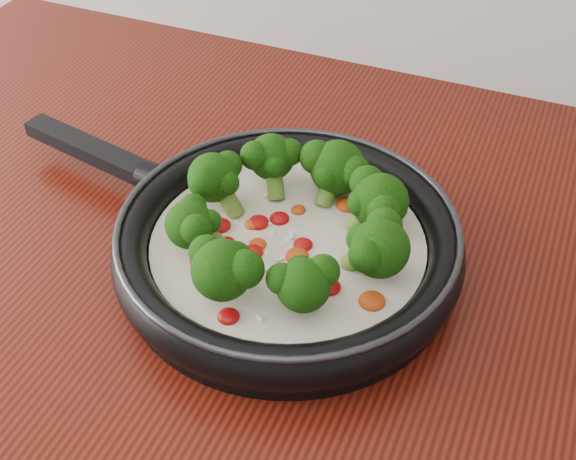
% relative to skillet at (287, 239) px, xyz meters
% --- Properties ---
extents(skillet, '(0.57, 0.41, 0.10)m').
position_rel_skillet_xyz_m(skillet, '(0.00, 0.00, 0.00)').
color(skillet, black).
rests_on(skillet, counter).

